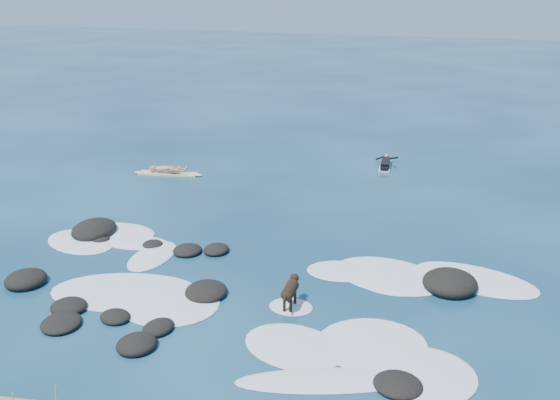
% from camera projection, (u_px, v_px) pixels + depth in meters
% --- Properties ---
extents(ground, '(160.00, 160.00, 0.00)m').
position_uv_depth(ground, '(226.00, 277.00, 16.92)').
color(ground, '#0A2642').
rests_on(ground, ground).
extents(reef_rocks, '(12.49, 6.60, 0.61)m').
position_uv_depth(reef_rocks, '(199.00, 275.00, 16.75)').
color(reef_rocks, black).
rests_on(reef_rocks, ground).
extents(breaking_foam, '(14.84, 8.00, 0.12)m').
position_uv_depth(breaking_foam, '(271.00, 292.00, 16.08)').
color(breaking_foam, white).
rests_on(breaking_foam, ground).
extents(standing_surfer_rig, '(2.93, 0.99, 1.68)m').
position_uv_depth(standing_surfer_rig, '(167.00, 159.00, 25.60)').
color(standing_surfer_rig, beige).
rests_on(standing_surfer_rig, ground).
extents(paddling_surfer_rig, '(0.99, 2.24, 0.39)m').
position_uv_depth(paddling_surfer_rig, '(386.00, 164.00, 26.90)').
color(paddling_surfer_rig, silver).
rests_on(paddling_surfer_rig, ground).
extents(dog, '(0.36, 1.22, 0.77)m').
position_uv_depth(dog, '(290.00, 289.00, 15.14)').
color(dog, black).
rests_on(dog, ground).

